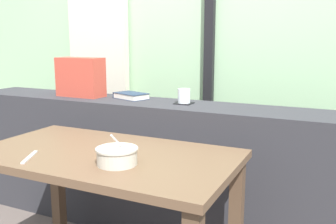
{
  "coord_description": "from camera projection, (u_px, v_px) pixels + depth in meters",
  "views": [
    {
      "loc": [
        1.02,
        -1.46,
        1.21
      ],
      "look_at": [
        0.09,
        0.5,
        0.79
      ],
      "focal_mm": 39.98,
      "sensor_mm": 36.0,
      "label": 1
    }
  ],
  "objects": [
    {
      "name": "curtain_left_panel",
      "position": [
        98.0,
        35.0,
        3.14
      ],
      "size": [
        0.56,
        0.06,
        2.5
      ],
      "primitive_type": "cube",
      "color": "beige",
      "rests_on": "ground"
    },
    {
      "name": "juice_glass",
      "position": [
        184.0,
        96.0,
        2.23
      ],
      "size": [
        0.07,
        0.07,
        0.09
      ],
      "color": "white",
      "rests_on": "coaster_square"
    },
    {
      "name": "outdoor_backdrop",
      "position": [
        202.0,
        14.0,
        2.83
      ],
      "size": [
        4.8,
        0.08,
        2.8
      ],
      "primitive_type": "cube",
      "color": "#9EC699",
      "rests_on": "ground"
    },
    {
      "name": "dark_console_ledge",
      "position": [
        159.0,
        167.0,
        2.36
      ],
      "size": [
        2.8,
        0.37,
        0.83
      ],
      "primitive_type": "cube",
      "color": "#2D2D33",
      "rests_on": "ground"
    },
    {
      "name": "window_divider_post",
      "position": [
        210.0,
        27.0,
        2.75
      ],
      "size": [
        0.07,
        0.05,
        2.6
      ],
      "primitive_type": "cube",
      "color": "black",
      "rests_on": "ground"
    },
    {
      "name": "throw_pillow",
      "position": [
        81.0,
        77.0,
        2.51
      ],
      "size": [
        0.32,
        0.15,
        0.26
      ],
      "primitive_type": "cube",
      "rotation": [
        0.0,
        0.0,
        -0.02
      ],
      "color": "#B74233",
      "rests_on": "dark_console_ledge"
    },
    {
      "name": "fork_utensil",
      "position": [
        30.0,
        157.0,
        1.61
      ],
      "size": [
        0.09,
        0.16,
        0.01
      ],
      "primitive_type": "cube",
      "rotation": [
        0.0,
        0.0,
        0.46
      ],
      "color": "silver",
      "rests_on": "breakfast_table"
    },
    {
      "name": "breakfast_table",
      "position": [
        105.0,
        176.0,
        1.71
      ],
      "size": [
        1.18,
        0.66,
        0.71
      ],
      "color": "brown",
      "rests_on": "ground"
    },
    {
      "name": "coaster_square",
      "position": [
        184.0,
        103.0,
        2.24
      ],
      "size": [
        0.1,
        0.1,
        0.0
      ],
      "primitive_type": "cube",
      "color": "black",
      "rests_on": "dark_console_ledge"
    },
    {
      "name": "soup_bowl",
      "position": [
        117.0,
        156.0,
        1.52
      ],
      "size": [
        0.17,
        0.18,
        0.13
      ],
      "color": "#BCB7A8",
      "rests_on": "breakfast_table"
    },
    {
      "name": "closed_book",
      "position": [
        131.0,
        96.0,
        2.42
      ],
      "size": [
        0.25,
        0.2,
        0.04
      ],
      "color": "#1E2D47",
      "rests_on": "dark_console_ledge"
    }
  ]
}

